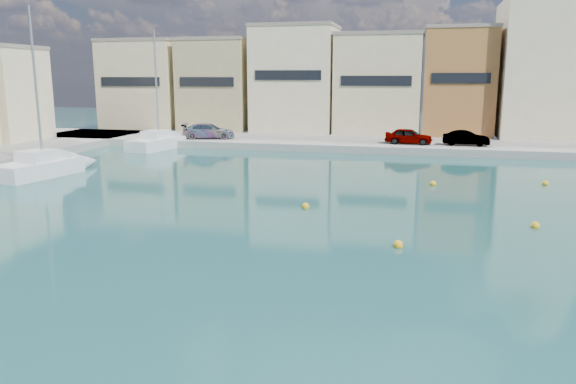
% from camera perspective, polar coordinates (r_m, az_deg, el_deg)
% --- Properties ---
extents(ground, '(160.00, 160.00, 0.00)m').
position_cam_1_polar(ground, '(16.74, 17.43, -9.89)').
color(ground, '#153F3D').
rests_on(ground, ground).
extents(north_quay, '(80.00, 8.00, 0.60)m').
position_cam_1_polar(north_quay, '(47.92, 15.17, 4.50)').
color(north_quay, gray).
rests_on(north_quay, ground).
extents(north_townhouses, '(83.20, 7.87, 10.19)m').
position_cam_1_polar(north_townhouses, '(55.51, 22.28, 9.85)').
color(north_townhouses, beige).
rests_on(north_townhouses, ground).
extents(church_block, '(10.00, 10.00, 19.10)m').
position_cam_1_polar(church_block, '(56.75, 25.86, 13.04)').
color(church_block, beige).
rests_on(church_block, ground).
extents(parked_cars, '(25.79, 2.86, 1.31)m').
position_cam_1_polar(parked_cars, '(47.03, 3.57, 5.90)').
color(parked_cars, '#4C1919').
rests_on(parked_cars, north_quay).
extents(yacht_north, '(3.59, 8.12, 10.49)m').
position_cam_1_polar(yacht_north, '(49.26, -12.06, 4.97)').
color(yacht_north, white).
rests_on(yacht_north, ground).
extents(yacht_midnorth, '(3.58, 7.89, 10.79)m').
position_cam_1_polar(yacht_midnorth, '(38.21, -22.23, 2.47)').
color(yacht_midnorth, white).
rests_on(yacht_midnorth, ground).
extents(mooring_buoys, '(20.36, 24.47, 0.36)m').
position_cam_1_polar(mooring_buoys, '(23.92, 21.44, -3.45)').
color(mooring_buoys, yellow).
rests_on(mooring_buoys, ground).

